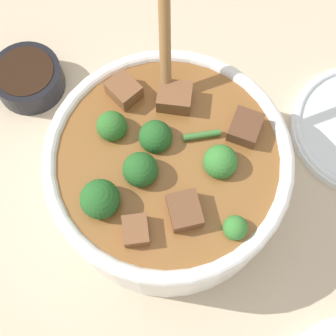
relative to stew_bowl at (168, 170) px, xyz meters
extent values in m
plane|color=#C6B293|center=(0.00, 0.00, -0.06)|extent=(4.00, 4.00, 0.00)
cylinder|color=white|center=(0.00, 0.00, -0.01)|extent=(0.26, 0.26, 0.10)
torus|color=white|center=(0.00, 0.00, 0.04)|extent=(0.26, 0.26, 0.02)
cylinder|color=brown|center=(0.00, 0.00, 0.01)|extent=(0.24, 0.24, 0.07)
sphere|color=#235B23|center=(0.00, -0.03, 0.05)|extent=(0.04, 0.04, 0.04)
cylinder|color=#6B9956|center=(0.00, -0.03, 0.02)|extent=(0.01, 0.01, 0.02)
sphere|color=#387F33|center=(0.04, 0.04, 0.05)|extent=(0.04, 0.04, 0.04)
cylinder|color=#6B9956|center=(0.04, 0.04, 0.02)|extent=(0.01, 0.01, 0.02)
sphere|color=#235B23|center=(0.01, -0.08, 0.05)|extent=(0.04, 0.04, 0.04)
cylinder|color=#6B9956|center=(0.01, -0.08, 0.02)|extent=(0.01, 0.01, 0.02)
sphere|color=#235B23|center=(-0.02, 0.00, 0.05)|extent=(0.04, 0.04, 0.04)
cylinder|color=#6B9956|center=(-0.02, 0.00, 0.02)|extent=(0.01, 0.01, 0.02)
sphere|color=#387F33|center=(0.10, 0.01, 0.04)|extent=(0.02, 0.02, 0.02)
cylinder|color=#6B9956|center=(0.10, 0.01, 0.03)|extent=(0.01, 0.01, 0.01)
sphere|color=#2D6B28|center=(-0.06, -0.03, 0.05)|extent=(0.03, 0.03, 0.03)
cylinder|color=#6B9956|center=(-0.06, -0.03, 0.02)|extent=(0.01, 0.01, 0.01)
cube|color=brown|center=(0.05, -0.07, 0.04)|extent=(0.04, 0.03, 0.02)
cube|color=brown|center=(-0.05, 0.04, 0.05)|extent=(0.05, 0.05, 0.03)
cube|color=brown|center=(0.06, -0.02, 0.04)|extent=(0.04, 0.04, 0.03)
cube|color=brown|center=(0.02, 0.08, 0.04)|extent=(0.04, 0.05, 0.03)
cube|color=brown|center=(-0.09, 0.00, 0.05)|extent=(0.04, 0.03, 0.02)
cylinder|color=#3D7533|center=(0.00, 0.04, 0.04)|extent=(0.02, 0.04, 0.01)
ellipsoid|color=olive|center=(-0.06, 0.03, 0.03)|extent=(0.04, 0.03, 0.01)
cylinder|color=olive|center=(-0.10, 0.06, 0.12)|extent=(0.11, 0.07, 0.18)
cylinder|color=black|center=(-0.22, -0.07, -0.04)|extent=(0.09, 0.09, 0.04)
cylinder|color=black|center=(-0.22, -0.07, -0.03)|extent=(0.07, 0.07, 0.01)
camera|label=1|loc=(0.15, -0.10, 0.49)|focal=50.00mm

